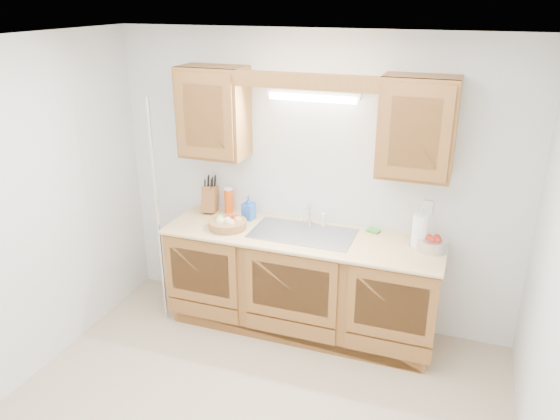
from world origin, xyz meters
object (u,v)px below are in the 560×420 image
at_px(apple_bowl, 433,243).
at_px(knife_block, 210,199).
at_px(fruit_basket, 228,223).
at_px(paper_towel, 420,231).

bearing_deg(apple_bowl, knife_block, 175.87).
height_order(fruit_basket, paper_towel, paper_towel).
distance_m(paper_towel, apple_bowl, 0.13).
height_order(fruit_basket, knife_block, knife_block).
xyz_separation_m(fruit_basket, apple_bowl, (1.66, 0.14, 0.01)).
xyz_separation_m(knife_block, apple_bowl, (1.97, -0.14, -0.07)).
relative_size(fruit_basket, knife_block, 1.00).
bearing_deg(paper_towel, fruit_basket, -173.80).
bearing_deg(apple_bowl, paper_towel, 166.75).
bearing_deg(knife_block, paper_towel, -13.11).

